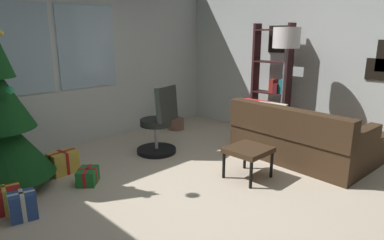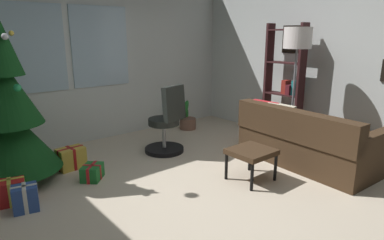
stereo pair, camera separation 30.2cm
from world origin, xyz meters
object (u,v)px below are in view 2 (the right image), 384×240
at_px(holiday_tree, 8,114).
at_px(office_chair, 167,127).
at_px(couch, 320,143).
at_px(gift_box_green, 92,172).
at_px(gift_box_blue, 25,198).
at_px(floor_lamp, 297,47).
at_px(gift_box_gold, 71,158).
at_px(gift_box_red, 10,191).
at_px(potted_plant, 186,118).
at_px(footstool, 251,154).
at_px(bookshelf, 283,91).

relative_size(holiday_tree, office_chair, 2.46).
height_order(couch, gift_box_green, couch).
height_order(gift_box_blue, floor_lamp, floor_lamp).
bearing_deg(gift_box_blue, gift_box_gold, 46.08).
relative_size(gift_box_gold, floor_lamp, 0.20).
height_order(gift_box_red, office_chair, office_chair).
xyz_separation_m(holiday_tree, potted_plant, (2.87, 0.49, -0.61)).
distance_m(gift_box_red, gift_box_blue, 0.28).
height_order(gift_box_green, floor_lamp, floor_lamp).
bearing_deg(gift_box_blue, couch, -18.96).
height_order(footstool, potted_plant, potted_plant).
bearing_deg(floor_lamp, gift_box_red, 165.08).
height_order(gift_box_green, gift_box_gold, gift_box_gold).
distance_m(gift_box_red, office_chair, 2.10).
bearing_deg(couch, gift_box_green, 150.98).
xyz_separation_m(gift_box_green, gift_box_blue, (-0.79, -0.27, 0.04)).
bearing_deg(gift_box_green, gift_box_gold, 97.69).
bearing_deg(footstool, potted_plant, 70.69).
bearing_deg(gift_box_gold, floor_lamp, -27.79).
distance_m(gift_box_green, potted_plant, 2.38).
relative_size(footstool, gift_box_gold, 1.37).
relative_size(footstool, holiday_tree, 0.20).
bearing_deg(floor_lamp, office_chair, 141.01).
height_order(gift_box_gold, bookshelf, bookshelf).
xyz_separation_m(couch, floor_lamp, (0.05, 0.49, 1.22)).
bearing_deg(bookshelf, office_chair, 159.40).
xyz_separation_m(bookshelf, floor_lamp, (-0.40, -0.44, 0.70)).
bearing_deg(gift_box_blue, floor_lamp, -10.89).
distance_m(couch, gift_box_gold, 3.22).
bearing_deg(gift_box_blue, potted_plant, 22.53).
bearing_deg(bookshelf, gift_box_blue, 176.90).
bearing_deg(floor_lamp, gift_box_green, 160.52).
relative_size(footstool, potted_plant, 0.85).
relative_size(couch, gift_box_gold, 5.25).
distance_m(couch, potted_plant, 2.40).
bearing_deg(gift_box_blue, gift_box_green, 18.72).
height_order(gift_box_gold, floor_lamp, floor_lamp).
xyz_separation_m(footstool, potted_plant, (0.75, 2.15, -0.13)).
xyz_separation_m(gift_box_red, office_chair, (2.07, 0.19, 0.25)).
distance_m(gift_box_gold, potted_plant, 2.29).
distance_m(gift_box_gold, gift_box_blue, 1.04).
height_order(holiday_tree, potted_plant, holiday_tree).
distance_m(gift_box_red, gift_box_green, 0.86).
relative_size(gift_box_blue, floor_lamp, 0.15).
relative_size(gift_box_green, floor_lamp, 0.19).
relative_size(office_chair, bookshelf, 0.54).
bearing_deg(potted_plant, office_chair, -141.40).
relative_size(gift_box_red, bookshelf, 0.18).
distance_m(gift_box_blue, bookshelf, 3.83).
bearing_deg(office_chair, floor_lamp, -38.99).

